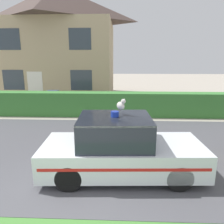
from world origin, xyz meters
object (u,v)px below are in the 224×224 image
at_px(police_car, 120,148).
at_px(cat, 121,105).
at_px(house_left, 58,42).
at_px(wheelie_bin, 53,101).

height_order(police_car, cat, cat).
xyz_separation_m(police_car, house_left, (-4.84, 12.13, 3.41)).
height_order(police_car, wheelie_bin, police_car).
distance_m(police_car, cat, 1.11).
height_order(house_left, wheelie_bin, house_left).
xyz_separation_m(house_left, wheelie_bin, (1.05, -5.49, -3.52)).
relative_size(house_left, wheelie_bin, 7.16).
bearing_deg(police_car, wheelie_bin, 117.04).
xyz_separation_m(cat, house_left, (-4.86, 11.96, 2.31)).
bearing_deg(cat, police_car, -45.57).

